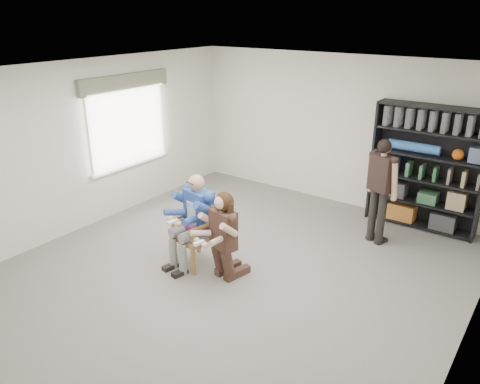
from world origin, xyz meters
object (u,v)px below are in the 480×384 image
Objects in this scene: seated_man at (195,220)px; armchair at (195,230)px; bookshelf at (426,169)px; standing_man at (380,193)px; kneeling_woman at (222,238)px.

armchair is at bearing 0.00° from seated_man.
seated_man is at bearing -125.50° from bookshelf.
standing_man is (1.90, 2.21, 0.16)m from seated_man.
standing_man reaches higher than seated_man.
armchair is at bearing -109.66° from standing_man.
seated_man is 0.81× the size of standing_man.
armchair is at bearing -179.57° from kneeling_woman.
bookshelf is 1.23× the size of standing_man.
seated_man is at bearing 0.00° from armchair.
kneeling_woman is 2.68m from standing_man.
standing_man is at bearing -111.55° from bookshelf.
seated_man is at bearing -109.66° from standing_man.
bookshelf is at bearing 74.89° from kneeling_woman.
bookshelf reaches higher than armchair.
standing_man is (1.32, 2.33, 0.22)m from kneeling_woman.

